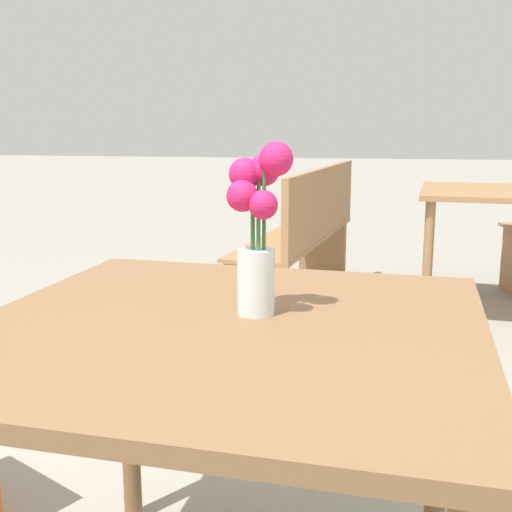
# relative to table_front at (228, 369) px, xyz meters

# --- Properties ---
(table_front) EXTENTS (1.00, 1.00, 0.74)m
(table_front) POSITION_rel_table_front_xyz_m (0.00, 0.00, 0.00)
(table_front) COLOR brown
(table_front) RESTS_ON ground_plane
(flower_vase) EXTENTS (0.12, 0.11, 0.33)m
(flower_vase) POSITION_rel_table_front_xyz_m (0.05, 0.06, 0.26)
(flower_vase) COLOR silver
(flower_vase) RESTS_ON table_front
(bench_near) EXTENTS (0.59, 1.61, 0.85)m
(bench_near) POSITION_rel_table_front_xyz_m (-0.11, 2.60, -0.18)
(bench_near) COLOR #9E7047
(bench_near) RESTS_ON ground_plane
(table_back) EXTENTS (0.94, 0.95, 0.73)m
(table_back) POSITION_rel_table_front_xyz_m (0.97, 2.72, -0.02)
(table_back) COLOR #9E7047
(table_back) RESTS_ON ground_plane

